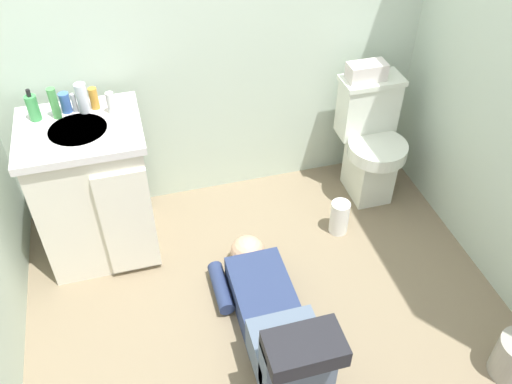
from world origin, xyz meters
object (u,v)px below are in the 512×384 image
Objects in this scene: bottle_blue at (65,103)px; paper_towel_roll at (339,217)px; soap_dispenser at (33,107)px; toilet at (370,142)px; bottle_amber at (94,98)px; tissue_box at (367,71)px; person_plumber at (274,319)px; vanity_cabinet at (95,190)px; faucet at (74,103)px; bottle_green at (54,103)px; bottle_clear at (82,98)px; bottle_white at (111,103)px.

bottle_blue reaches higher than paper_towel_roll.
toilet is at bearing -1.61° from soap_dispenser.
bottle_amber reaches higher than paper_towel_roll.
soap_dispenser is at bearing -178.72° from tissue_box.
person_plumber is at bearing -129.27° from tissue_box.
person_plumber is 1.47m from tissue_box.
vanity_cabinet is (-1.62, -0.08, 0.05)m from toilet.
bottle_amber reaches higher than tissue_box.
bottle_amber reaches higher than faucet.
toilet is at bearing -1.37° from bottle_green.
bottle_blue is 0.68× the size of bottle_clear.
faucet is 0.89× the size of bottle_amber.
vanity_cabinet is 5.12× the size of bottle_green.
paper_towel_roll is (-0.30, -0.32, -0.26)m from toilet.
bottle_clear reaches higher than vanity_cabinet.
vanity_cabinet is at bearing -152.67° from bottle_white.
faucet reaches higher than tissue_box.
toilet is 7.50× the size of faucet.
bottle_clear is at bearing -13.13° from bottle_blue.
soap_dispenser is 0.29m from bottle_amber.
bottle_clear reaches higher than bottle_amber.
bottle_blue is at bearing 178.43° from bottle_amber.
bottle_green reaches higher than faucet.
person_plumber is 1.46m from bottle_blue.
vanity_cabinet reaches higher than paper_towel_roll.
person_plumber is at bearing -52.68° from bottle_blue.
bottle_clear is at bearing 2.43° from soap_dispenser.
vanity_cabinet is 0.50m from bottle_green.
bottle_white is (0.17, 0.09, 0.46)m from vanity_cabinet.
bottle_white reaches higher than paper_towel_roll.
soap_dispenser is 1.59× the size of bottle_blue.
tissue_box is 1.33× the size of soap_dispenser.
faucet is at bearing 167.02° from bottle_clear.
paper_towel_roll is at bearing -121.88° from tissue_box.
bottle_green is (-0.83, 0.98, 0.72)m from person_plumber.
toilet is at bearing 46.80° from paper_towel_roll.
vanity_cabinet is 0.49m from bottle_amber.
toilet is 3.52× the size of paper_towel_roll.
paper_towel_roll is at bearing -17.87° from bottle_amber.
vanity_cabinet is at bearing -177.35° from toilet.
bottle_clear reaches higher than toilet.
faucet is 0.62× the size of bottle_green.
vanity_cabinet reaches higher than toilet.
bottle_clear is (0.09, -0.02, 0.02)m from bottle_blue.
toilet is 7.21× the size of bottle_blue.
tissue_box is (-0.04, 0.09, 0.43)m from toilet.
bottle_clear is 0.06m from bottle_amber.
vanity_cabinet is 4.94× the size of soap_dispenser.
bottle_green reaches higher than person_plumber.
bottle_clear is (-0.69, 1.00, 0.72)m from person_plumber.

